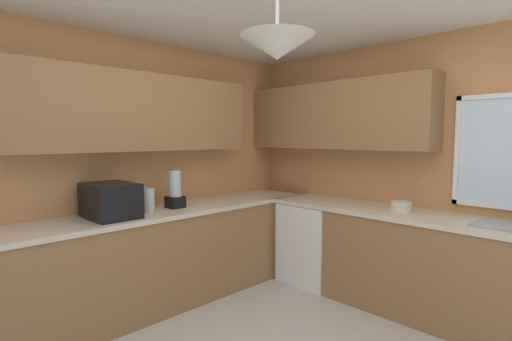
{
  "coord_description": "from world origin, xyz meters",
  "views": [
    {
      "loc": [
        1.51,
        -1.67,
        1.58
      ],
      "look_at": [
        -0.8,
        0.62,
        1.29
      ],
      "focal_mm": 26.56,
      "sensor_mm": 36.0,
      "label": 1
    }
  ],
  "objects_px": {
    "microwave": "(110,200)",
    "blender_appliance": "(175,191)",
    "dishwasher": "(314,242)",
    "kettle": "(148,200)",
    "bowl": "(401,206)"
  },
  "relations": [
    {
      "from": "bowl",
      "to": "dishwasher",
      "type": "bearing_deg",
      "value": -178.18
    },
    {
      "from": "microwave",
      "to": "blender_appliance",
      "type": "relative_size",
      "value": 1.33
    },
    {
      "from": "kettle",
      "to": "bowl",
      "type": "height_order",
      "value": "kettle"
    },
    {
      "from": "kettle",
      "to": "bowl",
      "type": "bearing_deg",
      "value": 46.34
    },
    {
      "from": "kettle",
      "to": "blender_appliance",
      "type": "xyz_separation_m",
      "value": [
        -0.02,
        0.29,
        0.05
      ]
    },
    {
      "from": "dishwasher",
      "to": "kettle",
      "type": "bearing_deg",
      "value": -111.44
    },
    {
      "from": "microwave",
      "to": "bowl",
      "type": "relative_size",
      "value": 2.57
    },
    {
      "from": "kettle",
      "to": "blender_appliance",
      "type": "distance_m",
      "value": 0.3
    },
    {
      "from": "microwave",
      "to": "blender_appliance",
      "type": "height_order",
      "value": "blender_appliance"
    },
    {
      "from": "blender_appliance",
      "to": "microwave",
      "type": "bearing_deg",
      "value": -90.0
    },
    {
      "from": "kettle",
      "to": "blender_appliance",
      "type": "height_order",
      "value": "blender_appliance"
    },
    {
      "from": "dishwasher",
      "to": "blender_appliance",
      "type": "bearing_deg",
      "value": -116.3
    },
    {
      "from": "microwave",
      "to": "blender_appliance",
      "type": "xyz_separation_m",
      "value": [
        0.0,
        0.63,
        0.02
      ]
    },
    {
      "from": "dishwasher",
      "to": "blender_appliance",
      "type": "relative_size",
      "value": 2.38
    },
    {
      "from": "microwave",
      "to": "blender_appliance",
      "type": "bearing_deg",
      "value": 90.0
    }
  ]
}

